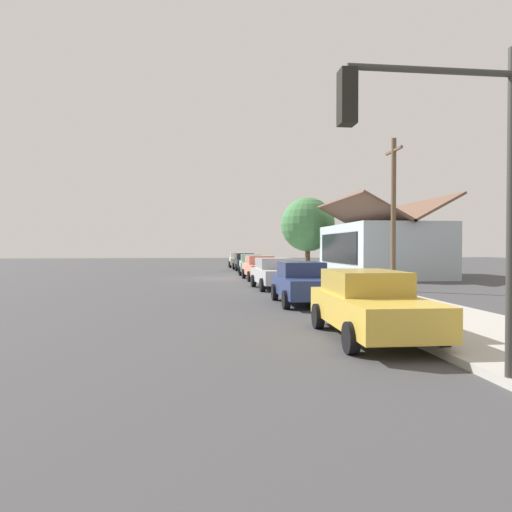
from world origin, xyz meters
The scene contains 14 objects.
ground_plane centered at (0.00, 0.00, 0.00)m, with size 120.00×120.00×0.00m, color #424244.
sidewalk_curb centered at (0.00, 5.60, 0.08)m, with size 60.00×4.20×0.16m, color #B2AFA8.
car_ivory centered at (-17.39, 2.61, 0.81)m, with size 4.47×2.10×1.59m.
car_charcoal centered at (-10.98, 2.75, 0.82)m, with size 4.50×2.16×1.59m.
car_seafoam centered at (-4.66, 2.68, 0.82)m, with size 4.97×2.19×1.59m.
car_coral centered at (1.48, 2.65, 0.82)m, with size 4.70×2.21×1.59m.
car_silver centered at (8.06, 2.61, 0.81)m, with size 4.41×2.28×1.59m.
car_navy centered at (14.35, 2.67, 0.81)m, with size 4.35×2.02×1.59m.
car_mustard centered at (20.95, 2.84, 0.82)m, with size 4.75×2.16×1.59m.
storefront_building centered at (-1.09, 11.98, 2.05)m, with size 11.24×6.78×5.68m.
shade_tree centered at (-9.36, 8.38, 4.22)m, with size 4.92×4.92×6.70m.
traffic_light_main centered at (24.89, 2.54, 3.49)m, with size 0.37×2.79×5.20m.
utility_pole_wooden centered at (9.94, 8.20, 3.93)m, with size 1.80×0.24×7.50m.
fire_hydrant_red centered at (9.22, 4.20, 0.50)m, with size 0.22×0.22×0.71m.
Camera 1 is at (31.37, -1.09, 2.17)m, focal length 31.88 mm.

